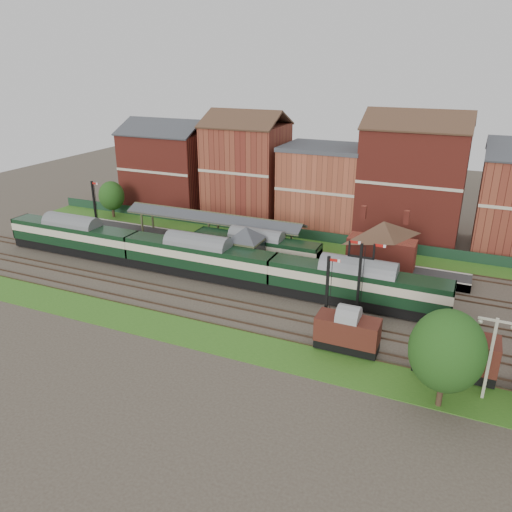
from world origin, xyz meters
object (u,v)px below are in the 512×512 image
at_px(dmu_train, 198,257).
at_px(goods_van_a, 347,331).
at_px(platform_railcar, 256,247).
at_px(signal_box, 246,249).
at_px(semaphore_bracket, 360,276).

bearing_deg(dmu_train, goods_van_a, -23.81).
bearing_deg(platform_railcar, dmu_train, -125.89).
bearing_deg(goods_van_a, platform_railcar, 135.35).
bearing_deg(signal_box, semaphore_bracket, -20.92).
bearing_deg(signal_box, platform_railcar, 91.53).
distance_m(signal_box, goods_van_a, 19.88).
relative_size(dmu_train, platform_railcar, 3.44).
distance_m(dmu_train, platform_railcar, 8.03).
bearing_deg(semaphore_bracket, goods_van_a, -85.03).
relative_size(signal_box, semaphore_bracket, 0.73).
xyz_separation_m(dmu_train, platform_railcar, (4.70, 6.50, -0.31)).
bearing_deg(dmu_train, semaphore_bracket, -7.19).
bearing_deg(platform_railcar, semaphore_bracket, -30.75).
bearing_deg(goods_van_a, dmu_train, 156.19).
distance_m(signal_box, semaphore_bracket, 16.16).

